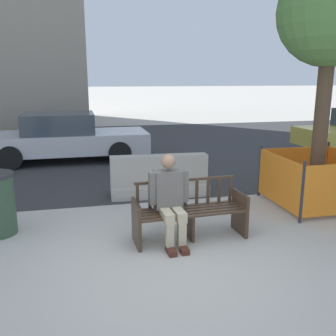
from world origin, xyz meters
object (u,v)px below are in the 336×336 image
object	(u,v)px
street_bench	(190,213)
construction_fence	(316,178)
jersey_barrier_centre	(159,179)
street_tree	(332,15)
seated_person	(170,198)
car_sedan_mid	(65,138)

from	to	relation	value
street_bench	construction_fence	xyz separation A→B (m)	(2.75, 0.94, 0.14)
jersey_barrier_centre	street_tree	size ratio (longest dim) A/B	0.46
street_bench	seated_person	world-z (taller)	seated_person
jersey_barrier_centre	seated_person	bearing A→B (deg)	-97.66
street_tree	car_sedan_mid	bearing A→B (deg)	132.75
seated_person	jersey_barrier_centre	bearing A→B (deg)	82.34
seated_person	car_sedan_mid	world-z (taller)	car_sedan_mid
seated_person	construction_fence	world-z (taller)	seated_person
jersey_barrier_centre	car_sedan_mid	distance (m)	4.39
construction_fence	car_sedan_mid	bearing A→B (deg)	132.75
construction_fence	car_sedan_mid	xyz separation A→B (m)	(-4.78, 5.17, 0.14)
jersey_barrier_centre	construction_fence	size ratio (longest dim) A/B	1.28
street_tree	seated_person	bearing A→B (deg)	-161.77
street_bench	car_sedan_mid	xyz separation A→B (m)	(-2.03, 6.11, 0.28)
seated_person	construction_fence	bearing A→B (deg)	18.23
street_bench	car_sedan_mid	world-z (taller)	car_sedan_mid
seated_person	construction_fence	xyz separation A→B (m)	(3.07, 1.01, -0.16)
street_tree	car_sedan_mid	xyz separation A→B (m)	(-4.78, 5.17, -2.74)
street_tree	construction_fence	size ratio (longest dim) A/B	2.78
seated_person	car_sedan_mid	distance (m)	6.42
street_bench	street_tree	distance (m)	4.19
street_bench	seated_person	size ratio (longest dim) A/B	1.30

